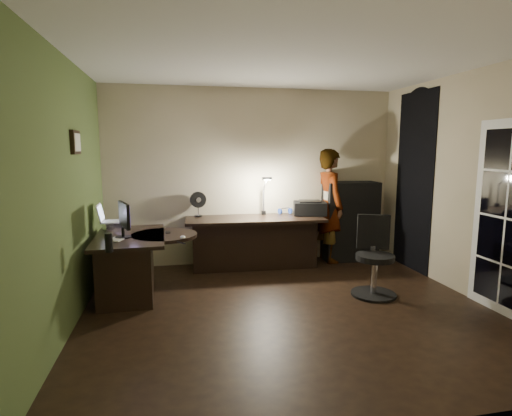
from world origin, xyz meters
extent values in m
cube|color=black|center=(0.00, 0.00, -0.01)|extent=(4.50, 4.00, 0.01)
cube|color=silver|center=(0.00, 0.00, 2.71)|extent=(4.50, 4.00, 0.01)
cube|color=tan|center=(0.00, 2.00, 1.35)|extent=(4.50, 0.01, 2.70)
cube|color=tan|center=(0.00, -2.00, 1.35)|extent=(4.50, 0.01, 2.70)
cube|color=tan|center=(-2.25, 0.00, 1.35)|extent=(0.01, 4.00, 2.70)
cube|color=tan|center=(2.25, 0.00, 1.35)|extent=(0.01, 4.00, 2.70)
cube|color=#4B622F|center=(-2.24, 0.00, 1.35)|extent=(0.00, 4.00, 2.70)
cube|color=black|center=(2.24, 1.15, 1.30)|extent=(0.01, 0.90, 2.60)
cube|color=white|center=(2.24, -0.55, 1.05)|extent=(0.02, 0.92, 2.10)
cube|color=black|center=(-2.22, 0.45, 1.85)|extent=(0.04, 0.30, 0.25)
cube|color=black|center=(-1.75, 0.80, 0.38)|extent=(0.84, 1.33, 0.75)
cube|color=black|center=(-0.05, 1.63, 0.38)|extent=(2.08, 0.81, 0.77)
cube|color=black|center=(1.55, 1.78, 0.63)|extent=(0.86, 0.45, 1.26)
cube|color=silver|center=(-1.97, 1.13, 0.81)|extent=(0.32, 0.29, 0.11)
cube|color=silver|center=(-1.97, 1.13, 0.98)|extent=(0.35, 0.33, 0.24)
cube|color=black|center=(-1.81, 0.68, 0.90)|extent=(0.23, 0.46, 0.30)
ellipsoid|color=silver|center=(-1.13, 0.49, 0.77)|extent=(0.07, 0.10, 0.04)
cube|color=black|center=(-1.31, 0.88, 0.76)|extent=(0.07, 0.13, 0.01)
cube|color=black|center=(-1.16, 0.26, 0.76)|extent=(0.10, 0.13, 0.01)
cylinder|color=black|center=(-1.87, 0.03, 0.85)|extent=(0.10, 0.10, 0.19)
cube|color=silver|center=(-1.88, 0.59, 0.76)|extent=(0.23, 0.27, 0.01)
cube|color=black|center=(-0.87, 1.88, 0.96)|extent=(0.26, 0.18, 0.37)
cube|color=navy|center=(0.48, 1.86, 0.83)|extent=(0.23, 0.17, 0.10)
cube|color=black|center=(0.83, 1.70, 0.88)|extent=(0.57, 0.49, 0.22)
cube|color=black|center=(0.13, 1.83, 1.09)|extent=(0.26, 0.32, 0.63)
cube|color=black|center=(1.15, 0.20, 0.48)|extent=(0.69, 0.69, 0.97)
imported|color=#D8A88C|center=(1.19, 1.78, 0.89)|extent=(0.46, 0.66, 1.78)
camera|label=1|loc=(-1.21, -4.11, 1.78)|focal=28.00mm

